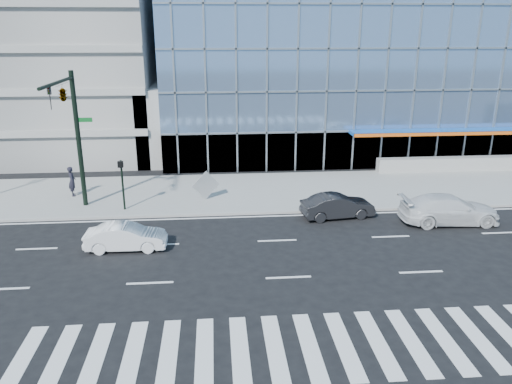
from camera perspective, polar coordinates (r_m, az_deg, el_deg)
ground at (r=25.78m, az=2.42°, el=-5.57°), size 160.00×160.00×0.00m
sidewalk at (r=33.19m, az=0.71°, el=0.12°), size 120.00×8.00×0.15m
theatre_building at (r=52.33m, az=14.68°, el=14.51°), size 42.00×26.00×15.00m
parking_garage at (r=52.21m, az=-24.82°, el=16.22°), size 24.00×24.00×20.00m
ramp_block at (r=42.15m, az=-8.84°, el=7.92°), size 6.00×8.00×6.00m
traffic_signal at (r=29.37m, az=-20.70°, el=8.79°), size 1.14×5.74×8.00m
ped_signal_post at (r=30.01m, az=-15.08°, el=1.62°), size 0.30×0.33×3.00m
white_suv at (r=29.79m, az=21.20°, el=-1.85°), size 5.54×2.35×1.59m
white_sedan at (r=25.38m, az=-14.64°, el=-4.99°), size 3.95×1.40×1.30m
dark_sedan at (r=28.96m, az=9.30°, el=-1.60°), size 4.34×2.02×1.38m
pedestrian at (r=33.87m, az=-20.28°, el=1.16°), size 0.66×0.81×1.92m
tilted_panel at (r=31.24m, az=-5.75°, el=0.77°), size 1.72×0.76×1.83m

